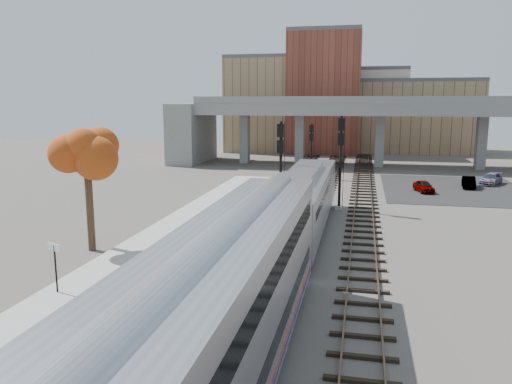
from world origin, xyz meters
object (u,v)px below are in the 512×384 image
at_px(signal_mast_near, 280,172).
at_px(signal_mast_far, 311,152).
at_px(car_b, 469,182).
at_px(car_c, 491,179).
at_px(coach, 199,355).
at_px(signal_mast_mid, 340,163).
at_px(tree, 86,151).
at_px(locomotive, 305,200).
at_px(car_a, 424,186).

bearing_deg(signal_mast_near, signal_mast_far, 90.00).
bearing_deg(car_b, car_c, 52.54).
bearing_deg(coach, car_b, 71.46).
relative_size(signal_mast_mid, tree, 0.95).
xyz_separation_m(signal_mast_near, signal_mast_far, (0.00, 22.16, -0.78)).
bearing_deg(locomotive, signal_mast_far, 94.86).
xyz_separation_m(signal_mast_mid, tree, (-14.05, -14.65, 2.07)).
xyz_separation_m(signal_mast_near, tree, (-9.95, -9.51, 2.25)).
distance_m(signal_mast_near, car_a, 19.42).
bearing_deg(car_b, coach, -101.51).
relative_size(signal_mast_near, car_b, 2.13).
bearing_deg(coach, locomotive, 90.00).
relative_size(signal_mast_far, car_b, 1.80).
distance_m(coach, car_b, 46.05).
relative_size(coach, car_b, 7.13).
height_order(locomotive, signal_mast_near, signal_mast_near).
distance_m(coach, tree, 20.01).
xyz_separation_m(locomotive, signal_mast_near, (-2.10, 2.55, 1.49)).
distance_m(coach, car_a, 41.41).
xyz_separation_m(locomotive, car_c, (17.39, 23.83, -1.65)).
distance_m(locomotive, signal_mast_near, 3.62).
distance_m(signal_mast_mid, signal_mast_far, 17.54).
distance_m(signal_mast_near, signal_mast_mid, 6.57).
distance_m(signal_mast_near, car_c, 29.03).
bearing_deg(car_a, tree, -145.46).
height_order(coach, signal_mast_far, signal_mast_far).
relative_size(locomotive, tree, 2.35).
xyz_separation_m(locomotive, car_a, (9.80, 17.56, -1.67)).
relative_size(signal_mast_far, car_a, 1.90).
bearing_deg(coach, car_c, 69.46).
bearing_deg(signal_mast_near, tree, -136.30).
bearing_deg(signal_mast_far, car_b, -12.46).
relative_size(car_a, car_c, 0.82).
height_order(signal_mast_mid, car_a, signal_mast_mid).
bearing_deg(car_a, car_b, 21.79).
bearing_deg(signal_mast_far, signal_mast_near, -90.00).
height_order(locomotive, signal_mast_far, signal_mast_far).
height_order(coach, signal_mast_near, signal_mast_near).
bearing_deg(car_b, signal_mast_mid, -126.42).
bearing_deg(car_b, car_a, -137.42).
bearing_deg(car_c, signal_mast_near, -104.72).
height_order(signal_mast_mid, signal_mast_far, signal_mast_mid).
relative_size(signal_mast_mid, car_b, 2.20).
bearing_deg(signal_mast_near, locomotive, -50.48).
distance_m(signal_mast_far, car_a, 14.09).
bearing_deg(coach, signal_mast_far, 92.54).
bearing_deg(car_a, locomotive, -132.93).
distance_m(coach, signal_mast_near, 25.26).
xyz_separation_m(signal_mast_mid, signal_mast_far, (-4.10, 17.02, -0.96)).
relative_size(locomotive, car_a, 5.73).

